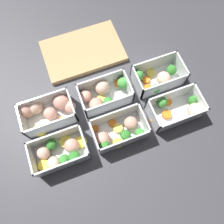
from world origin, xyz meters
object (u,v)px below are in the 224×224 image
object	(u,v)px
container_far_center	(103,94)
container_far_left	(47,110)
container_near_left	(61,152)
container_far_right	(158,77)
container_near_center	(119,132)
container_near_right	(179,109)

from	to	relation	value
container_far_center	container_far_left	bearing A→B (deg)	176.42
container_far_left	container_far_center	world-z (taller)	same
container_near_left	container_far_left	distance (m)	0.14
container_far_center	container_far_right	world-z (taller)	same
container_far_left	container_far_right	distance (m)	0.38
container_near_left	container_far_center	size ratio (longest dim) A/B	0.96
container_near_center	container_far_left	size ratio (longest dim) A/B	0.88
container_far_center	container_far_right	bearing A→B (deg)	-1.51
container_far_left	container_far_right	size ratio (longest dim) A/B	1.15
container_far_center	container_near_center	bearing A→B (deg)	-88.60
container_near_right	container_far_center	xyz separation A→B (m)	(-0.21, 0.13, 0.00)
container_far_left	container_far_center	size ratio (longest dim) A/B	1.06
container_near_left	container_far_center	distance (m)	0.23
container_near_right	container_far_center	world-z (taller)	same
container_far_center	container_far_right	distance (m)	0.19
container_near_left	container_near_center	distance (m)	0.19
container_near_right	container_far_right	distance (m)	0.13
container_near_center	container_far_right	xyz separation A→B (m)	(0.19, 0.13, 0.00)
container_far_left	container_near_center	bearing A→B (deg)	-37.58
container_near_right	container_far_left	world-z (taller)	same
container_far_right	container_far_left	bearing A→B (deg)	177.48
container_far_left	container_near_left	bearing A→B (deg)	-88.28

